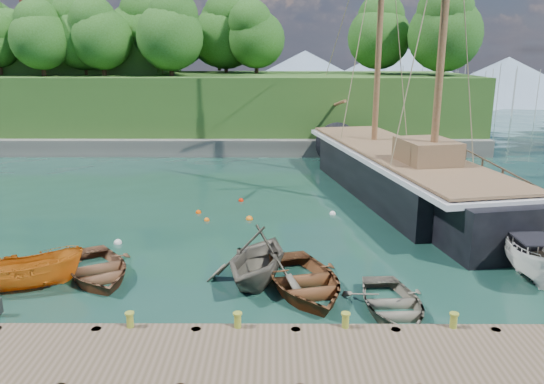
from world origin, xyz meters
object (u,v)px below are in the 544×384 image
(rowboat_3, at_px, (392,312))
(cabin_boat_white, at_px, (530,275))
(rowboat_0, at_px, (98,277))
(motorboat_orange, at_px, (30,288))
(rowboat_1, at_px, (257,283))
(schooner, at_px, (398,177))
(rowboat_2, at_px, (304,291))

(rowboat_3, relative_size, cabin_boat_white, 0.82)
(cabin_boat_white, bearing_deg, rowboat_0, -168.86)
(rowboat_0, height_order, rowboat_3, rowboat_0)
(motorboat_orange, bearing_deg, rowboat_3, -115.58)
(cabin_boat_white, bearing_deg, rowboat_1, -165.85)
(schooner, bearing_deg, rowboat_3, -114.19)
(rowboat_1, distance_m, rowboat_3, 4.89)
(rowboat_1, relative_size, rowboat_3, 1.08)
(rowboat_2, height_order, schooner, schooner)
(rowboat_0, distance_m, rowboat_2, 7.61)
(rowboat_1, distance_m, schooner, 14.08)
(rowboat_0, bearing_deg, rowboat_2, -36.34)
(motorboat_orange, relative_size, cabin_boat_white, 0.79)
(rowboat_1, bearing_deg, rowboat_2, -4.08)
(rowboat_0, height_order, rowboat_1, rowboat_1)
(rowboat_1, relative_size, motorboat_orange, 1.11)
(motorboat_orange, xyz_separation_m, cabin_boat_white, (18.06, 1.21, 0.00))
(rowboat_1, relative_size, rowboat_2, 0.86)
(motorboat_orange, bearing_deg, rowboat_0, -83.03)
(rowboat_2, relative_size, rowboat_3, 1.25)
(rowboat_2, bearing_deg, cabin_boat_white, -5.26)
(rowboat_1, height_order, schooner, schooner)
(rowboat_1, distance_m, cabin_boat_white, 10.13)
(motorboat_orange, height_order, cabin_boat_white, cabin_boat_white)
(rowboat_3, xyz_separation_m, motorboat_orange, (-12.32, 1.69, 0.00))
(rowboat_0, xyz_separation_m, rowboat_3, (10.25, -2.64, 0.00))
(rowboat_0, xyz_separation_m, motorboat_orange, (-2.07, -0.95, 0.00))
(rowboat_0, xyz_separation_m, rowboat_1, (5.89, -0.44, 0.00))
(rowboat_3, bearing_deg, rowboat_2, 146.84)
(rowboat_2, height_order, cabin_boat_white, cabin_boat_white)
(rowboat_3, relative_size, motorboat_orange, 1.03)
(rowboat_0, relative_size, cabin_boat_white, 0.91)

